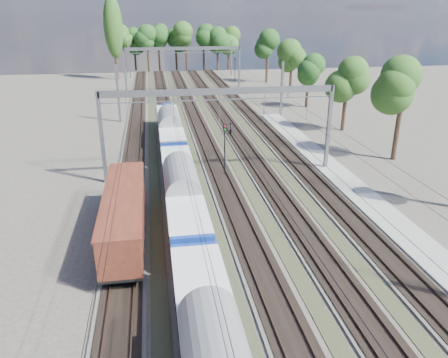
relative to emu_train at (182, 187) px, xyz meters
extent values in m
cube|color=#47423A|center=(-4.50, 23.64, -2.42)|extent=(3.00, 130.00, 0.15)
cube|color=black|center=(-4.50, 23.64, -2.32)|extent=(2.50, 130.00, 0.06)
cube|color=#473326|center=(-5.22, 23.64, -2.22)|extent=(0.08, 130.00, 0.14)
cube|color=#473326|center=(-3.78, 23.64, -2.22)|extent=(0.08, 130.00, 0.14)
cube|color=#47423A|center=(0.00, 23.64, -2.42)|extent=(3.00, 130.00, 0.15)
cube|color=black|center=(0.00, 23.64, -2.32)|extent=(2.50, 130.00, 0.06)
cube|color=#473326|center=(-0.72, 23.64, -2.22)|extent=(0.08, 130.00, 0.14)
cube|color=#473326|center=(0.72, 23.64, -2.22)|extent=(0.08, 130.00, 0.14)
cube|color=#47423A|center=(4.50, 23.64, -2.42)|extent=(3.00, 130.00, 0.15)
cube|color=black|center=(4.50, 23.64, -2.32)|extent=(2.50, 130.00, 0.06)
cube|color=#473326|center=(3.78, 23.64, -2.22)|extent=(0.08, 130.00, 0.14)
cube|color=#473326|center=(5.22, 23.64, -2.22)|extent=(0.08, 130.00, 0.14)
cube|color=#47423A|center=(9.00, 23.64, -2.42)|extent=(3.00, 130.00, 0.15)
cube|color=black|center=(9.00, 23.64, -2.32)|extent=(2.50, 130.00, 0.06)
cube|color=#473326|center=(8.28, 23.64, -2.22)|extent=(0.08, 130.00, 0.14)
cube|color=#473326|center=(9.72, 23.64, -2.22)|extent=(0.08, 130.00, 0.14)
cube|color=#47423A|center=(13.50, 23.64, -2.42)|extent=(3.00, 130.00, 0.15)
cube|color=black|center=(13.50, 23.64, -2.32)|extent=(2.50, 130.00, 0.06)
cube|color=#473326|center=(12.78, 23.64, -2.22)|extent=(0.08, 130.00, 0.14)
cube|color=#473326|center=(14.22, 23.64, -2.22)|extent=(0.08, 130.00, 0.14)
cube|color=#363123|center=(-2.25, 23.64, -2.47)|extent=(1.10, 130.00, 0.05)
cube|color=#363123|center=(2.25, 23.64, -2.47)|extent=(1.10, 130.00, 0.05)
cube|color=#363123|center=(6.75, 23.64, -2.47)|extent=(1.10, 130.00, 0.05)
cube|color=#363123|center=(11.25, 23.64, -2.47)|extent=(1.10, 130.00, 0.05)
cube|color=gray|center=(16.50, -1.36, -2.34)|extent=(3.00, 70.00, 0.30)
cube|color=slate|center=(-7.00, 8.64, 2.01)|extent=(0.35, 0.35, 9.00)
cube|color=slate|center=(16.00, 8.64, 2.01)|extent=(0.35, 0.35, 9.00)
cube|color=slate|center=(4.50, 8.64, 6.21)|extent=(23.00, 0.35, 0.60)
cube|color=slate|center=(-7.00, 56.64, 2.01)|extent=(0.35, 0.35, 9.00)
cube|color=slate|center=(16.00, 56.64, 2.01)|extent=(0.35, 0.35, 9.00)
cube|color=slate|center=(4.50, 56.64, 6.21)|extent=(23.00, 0.35, 0.60)
cube|color=slate|center=(-7.00, 33.64, 1.76)|extent=(0.35, 0.35, 8.50)
cube|color=slate|center=(-7.00, 78.64, 1.76)|extent=(0.35, 0.35, 8.50)
cube|color=slate|center=(18.30, 33.64, 1.76)|extent=(0.35, 0.35, 8.50)
cube|color=slate|center=(18.30, 78.64, 1.76)|extent=(0.35, 0.35, 8.50)
cylinder|color=black|center=(-4.50, 23.64, 3.01)|extent=(0.03, 130.00, 0.03)
cylinder|color=black|center=(-4.50, 23.64, 4.11)|extent=(0.03, 130.00, 0.03)
cylinder|color=black|center=(0.00, 23.64, 3.01)|extent=(0.03, 130.00, 0.03)
cylinder|color=black|center=(0.00, 23.64, 4.11)|extent=(0.03, 130.00, 0.03)
cylinder|color=black|center=(4.50, 23.64, 3.01)|extent=(0.03, 130.00, 0.03)
cylinder|color=black|center=(4.50, 23.64, 4.11)|extent=(0.03, 130.00, 0.03)
cylinder|color=black|center=(9.00, 23.64, 3.01)|extent=(0.03, 130.00, 0.03)
cylinder|color=black|center=(9.00, 23.64, 4.11)|extent=(0.03, 130.00, 0.03)
cylinder|color=black|center=(13.50, 23.64, 3.01)|extent=(0.03, 130.00, 0.03)
cylinder|color=black|center=(13.50, 23.64, 4.11)|extent=(0.03, 130.00, 0.03)
cylinder|color=black|center=(-8.86, 90.16, 1.10)|extent=(0.56, 0.56, 7.18)
sphere|color=#183814|center=(-8.86, 90.16, 6.84)|extent=(4.45, 4.45, 4.45)
cylinder|color=black|center=(-5.67, 92.31, 0.73)|extent=(0.56, 0.56, 6.45)
sphere|color=#183814|center=(-5.67, 92.31, 5.90)|extent=(4.60, 4.60, 4.60)
cylinder|color=black|center=(-2.81, 90.78, 0.94)|extent=(0.56, 0.56, 6.86)
sphere|color=#183814|center=(-2.81, 90.78, 6.42)|extent=(4.26, 4.26, 4.26)
cylinder|color=black|center=(2.01, 92.21, 0.70)|extent=(0.56, 0.56, 6.39)
sphere|color=#183814|center=(2.01, 92.21, 5.82)|extent=(5.43, 5.43, 5.43)
cylinder|color=black|center=(4.58, 92.06, 0.40)|extent=(0.56, 0.56, 5.78)
sphere|color=#183814|center=(4.58, 92.06, 5.03)|extent=(4.93, 4.93, 4.93)
cylinder|color=black|center=(8.35, 91.42, 0.94)|extent=(0.56, 0.56, 6.86)
sphere|color=#183814|center=(8.35, 91.42, 6.42)|extent=(5.33, 5.33, 5.33)
cylinder|color=black|center=(12.79, 90.75, 1.15)|extent=(0.56, 0.56, 7.28)
sphere|color=#183814|center=(12.79, 90.75, 6.98)|extent=(3.99, 3.99, 3.99)
cylinder|color=black|center=(15.57, 89.26, 0.94)|extent=(0.56, 0.56, 6.86)
sphere|color=#183814|center=(15.57, 89.26, 6.42)|extent=(4.65, 4.65, 4.65)
cylinder|color=black|center=(18.64, 90.07, 0.56)|extent=(0.56, 0.56, 6.10)
sphere|color=#183814|center=(18.64, 90.07, 5.44)|extent=(4.41, 4.41, 4.41)
cylinder|color=black|center=(25.98, 10.46, 0.03)|extent=(0.56, 0.56, 5.05)
sphere|color=#183814|center=(25.98, 10.46, 4.07)|extent=(4.26, 4.26, 4.26)
cylinder|color=black|center=(25.29, 26.37, 0.45)|extent=(0.56, 0.56, 5.89)
sphere|color=#183814|center=(25.29, 26.37, 5.16)|extent=(4.05, 4.05, 4.05)
cylinder|color=black|center=(25.47, 38.91, 0.64)|extent=(0.56, 0.56, 6.26)
sphere|color=#183814|center=(25.47, 38.91, 5.65)|extent=(3.80, 3.80, 3.80)
cylinder|color=black|center=(25.54, 54.35, 0.49)|extent=(0.56, 0.56, 5.97)
sphere|color=#183814|center=(25.54, 54.35, 5.27)|extent=(3.38, 3.38, 3.38)
cylinder|color=black|center=(25.58, 67.41, 0.44)|extent=(0.56, 0.56, 5.86)
sphere|color=#183814|center=(25.58, 67.41, 5.12)|extent=(4.09, 4.09, 4.09)
cylinder|color=black|center=(-10.00, 76.64, 5.51)|extent=(0.70, 0.70, 16.00)
ellipsoid|color=#294F1A|center=(-10.00, 76.64, 9.51)|extent=(4.40, 4.40, 14.08)
cube|color=black|center=(0.00, -13.04, -1.95)|extent=(1.98, 2.98, 0.79)
cube|color=black|center=(0.00, -6.49, -1.95)|extent=(1.98, 2.98, 0.79)
cube|color=black|center=(0.00, 7.40, -1.95)|extent=(1.98, 2.98, 0.79)
cube|color=#102497|center=(0.00, 0.46, -0.46)|extent=(2.78, 19.84, 1.88)
cube|color=silver|center=(0.00, 0.46, 0.04)|extent=(2.86, 19.05, 0.94)
cube|color=black|center=(1.44, 0.46, 0.04)|extent=(0.04, 16.86, 0.69)
cube|color=yellow|center=(0.00, -3.91, -0.96)|extent=(2.88, 5.56, 0.69)
cylinder|color=gray|center=(0.00, 0.46, 0.48)|extent=(2.82, 19.84, 2.82)
cube|color=black|center=(0.00, 13.95, -1.95)|extent=(1.98, 2.98, 0.79)
cube|color=black|center=(0.00, 27.84, -1.95)|extent=(1.98, 2.98, 0.79)
cube|color=#102497|center=(0.00, 20.90, -0.46)|extent=(2.78, 19.84, 1.88)
cube|color=silver|center=(0.00, 20.90, 0.04)|extent=(2.86, 19.05, 0.94)
cube|color=black|center=(1.44, 20.90, 0.04)|extent=(0.04, 16.86, 0.69)
cube|color=yellow|center=(0.00, 16.53, -0.96)|extent=(2.88, 5.56, 0.69)
cylinder|color=gray|center=(0.00, 20.90, 0.48)|extent=(2.82, 19.84, 2.82)
cube|color=black|center=(-4.50, -8.36, -2.00)|extent=(1.98, 2.57, 0.69)
cube|color=black|center=(-4.50, 1.33, -2.00)|extent=(1.98, 2.57, 0.69)
cube|color=black|center=(-4.50, -3.51, -1.55)|extent=(2.67, 13.85, 0.20)
cube|color=#442012|center=(-4.50, -3.51, -0.17)|extent=(2.67, 13.85, 2.57)
cube|color=#442012|center=(-4.50, -3.51, 1.17)|extent=(2.87, 13.85, 0.12)
imported|color=black|center=(8.33, 23.27, -1.55)|extent=(0.58, 0.76, 1.89)
cylinder|color=black|center=(4.97, 8.37, -0.10)|extent=(0.13, 0.13, 4.78)
cube|color=black|center=(4.97, 8.37, 2.63)|extent=(0.36, 0.25, 0.67)
sphere|color=red|center=(4.97, 8.25, 2.82)|extent=(0.15, 0.15, 0.15)
sphere|color=#0C9919|center=(4.97, 8.25, 2.48)|extent=(0.15, 0.15, 0.15)
cylinder|color=black|center=(17.28, 68.17, -0.07)|extent=(0.14, 0.14, 4.85)
cube|color=black|center=(17.28, 68.17, 2.70)|extent=(0.38, 0.28, 0.68)
sphere|color=red|center=(17.28, 68.05, 2.89)|extent=(0.16, 0.16, 0.16)
sphere|color=#0C9919|center=(17.28, 68.05, 2.55)|extent=(0.16, 0.16, 0.16)
camera|label=1|loc=(-1.95, -33.26, 13.80)|focal=35.00mm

